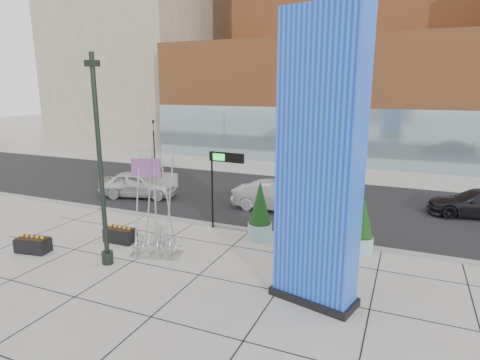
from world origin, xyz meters
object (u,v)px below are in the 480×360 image
at_px(public_art_sculpture, 156,227).
at_px(concrete_bollard, 160,234).
at_px(lamp_post, 102,183).
at_px(car_silver_mid, 276,197).
at_px(car_white_west, 138,185).
at_px(overhead_street_sign, 224,163).
at_px(blue_pylon, 319,169).

xyz_separation_m(public_art_sculpture, concrete_bollard, (-0.62, 1.19, -0.81)).
height_order(lamp_post, car_silver_mid, lamp_post).
relative_size(lamp_post, car_white_west, 1.68).
bearing_deg(overhead_street_sign, blue_pylon, -37.08).
bearing_deg(car_silver_mid, concrete_bollard, 153.91).
relative_size(blue_pylon, concrete_bollard, 11.53).
xyz_separation_m(blue_pylon, car_silver_mid, (-4.15, 8.76, -3.54)).
relative_size(public_art_sculpture, overhead_street_sign, 1.20).
relative_size(lamp_post, overhead_street_sign, 2.10).
xyz_separation_m(blue_pylon, overhead_street_sign, (-5.47, 4.90, -1.09)).
distance_m(concrete_bollard, overhead_street_sign, 4.34).
relative_size(blue_pylon, car_white_west, 1.90).
xyz_separation_m(public_art_sculpture, overhead_street_sign, (1.26, 3.86, 2.05)).
distance_m(public_art_sculpture, car_white_west, 9.40).
height_order(overhead_street_sign, car_silver_mid, overhead_street_sign).
distance_m(public_art_sculpture, car_silver_mid, 8.15).
xyz_separation_m(lamp_post, overhead_street_sign, (2.54, 5.32, -0.00)).
xyz_separation_m(concrete_bollard, overhead_street_sign, (1.88, 2.67, 2.85)).
distance_m(car_white_west, car_silver_mid, 8.80).
distance_m(lamp_post, car_silver_mid, 10.26).
bearing_deg(blue_pylon, concrete_bollard, 177.91).
distance_m(overhead_street_sign, car_silver_mid, 4.76).
bearing_deg(car_silver_mid, blue_pylon, -154.62).
bearing_deg(lamp_post, overhead_street_sign, 64.45).
distance_m(blue_pylon, lamp_post, 8.10).
relative_size(concrete_bollard, overhead_street_sign, 0.21).
bearing_deg(concrete_bollard, overhead_street_sign, 54.88).
xyz_separation_m(overhead_street_sign, car_white_west, (-7.46, 3.20, -2.44)).
relative_size(lamp_post, car_silver_mid, 1.66).
bearing_deg(concrete_bollard, lamp_post, -104.10).
relative_size(public_art_sculpture, car_white_west, 0.97).
bearing_deg(car_silver_mid, lamp_post, 157.18).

